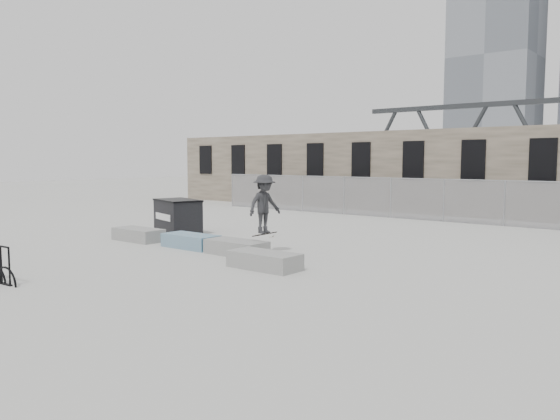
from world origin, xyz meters
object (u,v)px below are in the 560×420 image
object	(u,v)px
planter_offset	(264,260)
skateboarder	(264,204)
planter_far_left	(138,234)
dumpster	(178,216)
planter_center_left	(191,240)
planter_center_right	(236,247)

from	to	relation	value
planter_offset	skateboarder	world-z (taller)	skateboarder
planter_far_left	dumpster	bearing A→B (deg)	99.44
planter_center_left	planter_offset	distance (m)	4.31
planter_far_left	skateboarder	size ratio (longest dim) A/B	1.04
planter_center_right	skateboarder	world-z (taller)	skateboarder
planter_far_left	skateboarder	world-z (taller)	skateboarder
planter_far_left	dumpster	world-z (taller)	dumpster
planter_offset	planter_center_right	bearing A→B (deg)	152.31
planter_center_left	planter_center_right	world-z (taller)	same
planter_offset	skateboarder	bearing A→B (deg)	130.46
planter_far_left	planter_center_right	world-z (taller)	same
planter_offset	planter_center_left	bearing A→B (deg)	165.09
dumpster	skateboarder	bearing A→B (deg)	2.07
planter_offset	skateboarder	size ratio (longest dim) A/B	1.04
planter_offset	planter_far_left	bearing A→B (deg)	171.87
planter_far_left	planter_center_left	xyz separation A→B (m)	(2.65, 0.14, 0.00)
planter_far_left	planter_center_left	distance (m)	2.65
planter_center_left	planter_far_left	bearing A→B (deg)	-177.07
planter_offset	dumpster	size ratio (longest dim) A/B	0.86
planter_center_left	dumpster	bearing A→B (deg)	146.19
planter_center_left	dumpster	xyz separation A→B (m)	(-3.01, 2.01, 0.44)
planter_center_left	planter_center_right	distance (m)	2.10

